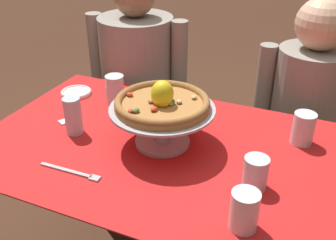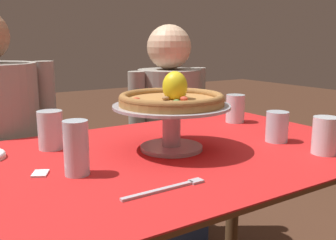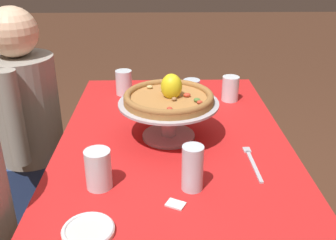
{
  "view_description": "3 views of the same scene",
  "coord_description": "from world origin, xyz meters",
  "px_view_note": "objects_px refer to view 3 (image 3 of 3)",
  "views": [
    {
      "loc": [
        0.47,
        -1.02,
        1.47
      ],
      "look_at": [
        0.01,
        0.05,
        0.81
      ],
      "focal_mm": 41.86,
      "sensor_mm": 36.0,
      "label": 1
    },
    {
      "loc": [
        -0.63,
        -0.93,
        1.06
      ],
      "look_at": [
        0.03,
        0.08,
        0.81
      ],
      "focal_mm": 41.19,
      "sensor_mm": 36.0,
      "label": 2
    },
    {
      "loc": [
        -1.26,
        0.05,
        1.39
      ],
      "look_at": [
        0.03,
        0.02,
        0.79
      ],
      "focal_mm": 41.59,
      "sensor_mm": 36.0,
      "label": 3
    }
  ],
  "objects_px": {
    "water_glass_back_right": "(124,84)",
    "sugar_packet": "(176,204)",
    "pizza_stand": "(169,114)",
    "pizza": "(169,96)",
    "dinner_fork": "(252,162)",
    "diner_right": "(30,134)",
    "water_glass_side_right": "(191,92)",
    "side_plate": "(88,230)",
    "water_glass_side_left": "(192,171)",
    "water_glass_front_right": "(230,90)",
    "water_glass_back_left": "(99,171)"
  },
  "relations": [
    {
      "from": "water_glass_back_right",
      "to": "sugar_packet",
      "type": "xyz_separation_m",
      "value": [
        -0.84,
        -0.21,
        -0.05
      ]
    },
    {
      "from": "pizza_stand",
      "to": "pizza",
      "type": "bearing_deg",
      "value": -71.24
    },
    {
      "from": "dinner_fork",
      "to": "diner_right",
      "type": "bearing_deg",
      "value": 56.88
    },
    {
      "from": "water_glass_side_right",
      "to": "side_plate",
      "type": "distance_m",
      "value": 0.91
    },
    {
      "from": "sugar_packet",
      "to": "diner_right",
      "type": "bearing_deg",
      "value": 39.24
    },
    {
      "from": "diner_right",
      "to": "water_glass_back_right",
      "type": "bearing_deg",
      "value": -87.6
    },
    {
      "from": "water_glass_side_left",
      "to": "pizza_stand",
      "type": "bearing_deg",
      "value": 10.64
    },
    {
      "from": "water_glass_back_right",
      "to": "side_plate",
      "type": "height_order",
      "value": "water_glass_back_right"
    },
    {
      "from": "pizza",
      "to": "sugar_packet",
      "type": "height_order",
      "value": "pizza"
    },
    {
      "from": "pizza",
      "to": "dinner_fork",
      "type": "distance_m",
      "value": 0.36
    },
    {
      "from": "water_glass_front_right",
      "to": "water_glass_back_right",
      "type": "bearing_deg",
      "value": 79.67
    },
    {
      "from": "diner_right",
      "to": "sugar_packet",
      "type": "bearing_deg",
      "value": -140.76
    },
    {
      "from": "sugar_packet",
      "to": "diner_right",
      "type": "height_order",
      "value": "diner_right"
    },
    {
      "from": "water_glass_side_right",
      "to": "sugar_packet",
      "type": "height_order",
      "value": "water_glass_side_right"
    },
    {
      "from": "side_plate",
      "to": "diner_right",
      "type": "bearing_deg",
      "value": 25.94
    },
    {
      "from": "water_glass_back_right",
      "to": "sugar_packet",
      "type": "bearing_deg",
      "value": -166.21
    },
    {
      "from": "pizza",
      "to": "water_glass_side_left",
      "type": "height_order",
      "value": "pizza"
    },
    {
      "from": "water_glass_front_right",
      "to": "water_glass_side_left",
      "type": "xyz_separation_m",
      "value": [
        -0.67,
        0.22,
        0.01
      ]
    },
    {
      "from": "pizza",
      "to": "water_glass_side_right",
      "type": "relative_size",
      "value": 3.15
    },
    {
      "from": "water_glass_side_left",
      "to": "sugar_packet",
      "type": "distance_m",
      "value": 0.11
    },
    {
      "from": "pizza_stand",
      "to": "diner_right",
      "type": "xyz_separation_m",
      "value": [
        0.42,
        0.66,
        -0.29
      ]
    },
    {
      "from": "side_plate",
      "to": "pizza",
      "type": "bearing_deg",
      "value": -22.57
    },
    {
      "from": "pizza",
      "to": "water_glass_front_right",
      "type": "xyz_separation_m",
      "value": [
        0.35,
        -0.28,
        -0.11
      ]
    },
    {
      "from": "water_glass_back_right",
      "to": "diner_right",
      "type": "distance_m",
      "value": 0.52
    },
    {
      "from": "water_glass_side_left",
      "to": "side_plate",
      "type": "height_order",
      "value": "water_glass_side_left"
    },
    {
      "from": "side_plate",
      "to": "dinner_fork",
      "type": "relative_size",
      "value": 0.61
    },
    {
      "from": "side_plate",
      "to": "sugar_packet",
      "type": "relative_size",
      "value": 2.61
    },
    {
      "from": "side_plate",
      "to": "water_glass_front_right",
      "type": "bearing_deg",
      "value": -29.78
    },
    {
      "from": "pizza_stand",
      "to": "water_glass_back_left",
      "type": "relative_size",
      "value": 2.99
    },
    {
      "from": "water_glass_side_right",
      "to": "diner_right",
      "type": "distance_m",
      "value": 0.81
    },
    {
      "from": "water_glass_back_right",
      "to": "pizza",
      "type": "bearing_deg",
      "value": -155.8
    },
    {
      "from": "water_glass_back_right",
      "to": "diner_right",
      "type": "height_order",
      "value": "diner_right"
    },
    {
      "from": "water_glass_back_left",
      "to": "sugar_packet",
      "type": "xyz_separation_m",
      "value": [
        -0.09,
        -0.22,
        -0.05
      ]
    },
    {
      "from": "water_glass_front_right",
      "to": "water_glass_back_right",
      "type": "relative_size",
      "value": 0.98
    },
    {
      "from": "side_plate",
      "to": "dinner_fork",
      "type": "xyz_separation_m",
      "value": [
        0.32,
        -0.48,
        -0.01
      ]
    },
    {
      "from": "pizza",
      "to": "water_glass_side_right",
      "type": "distance_m",
      "value": 0.38
    },
    {
      "from": "water_glass_side_left",
      "to": "dinner_fork",
      "type": "xyz_separation_m",
      "value": [
        0.14,
        -0.21,
        -0.06
      ]
    },
    {
      "from": "pizza",
      "to": "water_glass_side_right",
      "type": "bearing_deg",
      "value": -17.46
    },
    {
      "from": "water_glass_front_right",
      "to": "water_glass_back_right",
      "type": "distance_m",
      "value": 0.49
    },
    {
      "from": "pizza_stand",
      "to": "diner_right",
      "type": "relative_size",
      "value": 0.31
    },
    {
      "from": "water_glass_back_left",
      "to": "water_glass_side_left",
      "type": "relative_size",
      "value": 0.86
    },
    {
      "from": "water_glass_back_right",
      "to": "sugar_packet",
      "type": "distance_m",
      "value": 0.86
    },
    {
      "from": "water_glass_side_right",
      "to": "dinner_fork",
      "type": "bearing_deg",
      "value": -163.35
    },
    {
      "from": "dinner_fork",
      "to": "pizza_stand",
      "type": "bearing_deg",
      "value": 55.35
    },
    {
      "from": "water_glass_side_right",
      "to": "side_plate",
      "type": "xyz_separation_m",
      "value": [
        -0.85,
        0.32,
        -0.03
      ]
    },
    {
      "from": "diner_right",
      "to": "water_glass_side_right",
      "type": "bearing_deg",
      "value": -95.73
    },
    {
      "from": "pizza_stand",
      "to": "water_glass_side_right",
      "type": "bearing_deg",
      "value": -17.63
    },
    {
      "from": "diner_right",
      "to": "pizza_stand",
      "type": "bearing_deg",
      "value": -122.49
    },
    {
      "from": "pizza",
      "to": "water_glass_front_right",
      "type": "relative_size",
      "value": 2.86
    },
    {
      "from": "water_glass_front_right",
      "to": "water_glass_back_left",
      "type": "distance_m",
      "value": 0.82
    }
  ]
}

